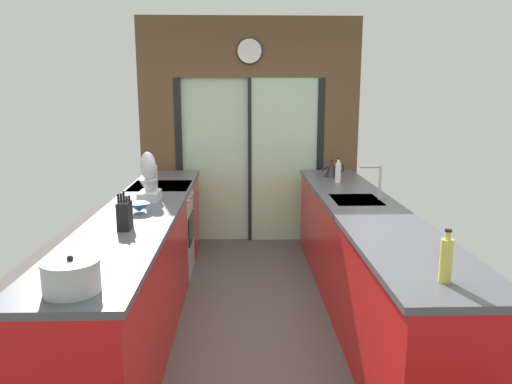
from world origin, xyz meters
TOP-DOWN VIEW (x-y plane):
  - ground_plane at (0.00, 0.60)m, footprint 5.04×7.60m
  - back_wall_unit at (0.00, 2.40)m, footprint 2.64×0.12m
  - left_counter_run at (-0.91, 0.13)m, footprint 0.62×3.80m
  - right_counter_run at (0.91, 0.30)m, footprint 0.62×3.80m
  - sink_faucet at (1.06, 0.55)m, footprint 0.19×0.02m
  - oven_range at (-0.91, 1.25)m, footprint 0.60×0.60m
  - mixing_bowl at (-0.89, 0.13)m, footprint 0.18×0.18m
  - knife_block at (-0.89, -0.33)m, footprint 0.09×0.14m
  - stand_mixer at (-0.89, 0.57)m, footprint 0.17×0.27m
  - stock_pot at (-0.89, -1.38)m, footprint 0.27×0.27m
  - kettle at (0.89, 1.71)m, footprint 0.25×0.17m
  - soap_bottle_near at (0.89, -1.32)m, footprint 0.06×0.06m
  - soap_bottle_far at (0.89, 1.37)m, footprint 0.06×0.06m

SIDE VIEW (x-z plane):
  - ground_plane at x=0.00m, z-range -0.02..0.00m
  - oven_range at x=-0.91m, z-range 0.00..0.92m
  - right_counter_run at x=0.91m, z-range 0.00..0.92m
  - left_counter_run at x=-0.91m, z-range 0.01..0.93m
  - mixing_bowl at x=-0.89m, z-range 0.92..1.00m
  - stock_pot at x=-0.89m, z-range 0.91..1.09m
  - kettle at x=0.89m, z-range 0.91..1.10m
  - knife_block at x=-0.89m, z-range 0.89..1.15m
  - soap_bottle_far at x=0.89m, z-range 0.90..1.15m
  - soap_bottle_near at x=0.89m, z-range 0.90..1.17m
  - stand_mixer at x=-0.89m, z-range 0.87..1.29m
  - sink_faucet at x=1.06m, z-range 0.97..1.26m
  - back_wall_unit at x=0.00m, z-range 0.17..2.87m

